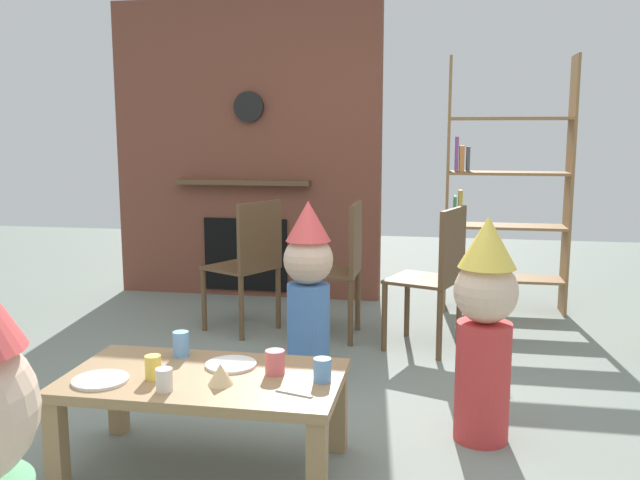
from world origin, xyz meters
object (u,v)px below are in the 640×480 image
Objects in this scene: coffee_table at (204,390)px; child_in_pink at (485,324)px; paper_cup_center at (322,370)px; dining_chair_left at (250,258)px; dining_chair_right at (438,270)px; paper_cup_near_right at (181,344)px; paper_cup_near_left at (153,367)px; birthday_cake_slice at (221,374)px; dining_chair_middle at (341,262)px; child_by_the_chairs at (308,285)px; bookshelf at (499,194)px; paper_plate_front at (100,380)px; paper_cup_far_left at (275,362)px; paper_plate_rear at (231,364)px; paper_cup_far_right at (164,380)px.

child_in_pink reaches higher than coffee_table.
paper_cup_center is 2.04m from dining_chair_left.
paper_cup_near_right is at bearing 74.36° from dining_chair_right.
paper_cup_near_left is 0.11× the size of dining_chair_left.
dining_chair_left is (-0.44, 1.97, 0.07)m from birthday_cake_slice.
paper_cup_center is 1.87m from dining_chair_middle.
dining_chair_left is at bearing 12.01° from dining_chair_right.
dining_chair_middle is at bearing -174.79° from child_by_the_chairs.
dining_chair_middle is 0.65m from dining_chair_right.
bookshelf is 8.75× the size of paper_plate_front.
paper_cup_near_left is 1.41m from child_in_pink.
paper_plate_rear is at bearing 163.70° from paper_cup_far_left.
paper_plate_front is at bearing -159.37° from coffee_table.
paper_plate_front is 0.24× the size of dining_chair_right.
paper_plate_rear is 0.21× the size of child_in_pink.
coffee_table is at bearing 128.64° from dining_chair_left.
child_by_the_chairs is at bearing 85.04° from dining_chair_middle.
coffee_table is 11.94× the size of paper_cup_center.
paper_cup_center is (0.48, 0.01, 0.11)m from coffee_table.
bookshelf is at bearing -92.40° from dining_chair_right.
paper_cup_far_right is at bearing -151.76° from birthday_cake_slice.
paper_cup_far_right is 0.10× the size of dining_chair_middle.
paper_cup_far_right is at bearing -2.23° from child_by_the_chairs.
paper_cup_far_left is 0.10× the size of child_in_pink.
paper_cup_near_left is (-0.18, -0.08, 0.11)m from coffee_table.
child_by_the_chairs is (-0.27, 1.10, 0.08)m from paper_cup_center.
paper_cup_far_right is 1.37m from child_in_pink.
paper_cup_near_right is 1.09× the size of birthday_cake_slice.
paper_cup_near_left is 0.33m from paper_plate_rear.
child_in_pink is (1.02, 0.56, 0.09)m from birthday_cake_slice.
paper_cup_center reaches higher than paper_cup_far_right.
child_in_pink reaches higher than paper_plate_front.
paper_plate_rear is at bearing 62.15° from paper_cup_far_right.
paper_plate_rear is (-0.20, 0.06, -0.04)m from paper_cup_far_left.
child_in_pink reaches higher than paper_cup_near_right.
dining_chair_right is (-0.21, 1.24, -0.02)m from child_in_pink.
paper_plate_front is 2.03m from dining_chair_left.
coffee_table is 1.10× the size of child_in_pink.
paper_cup_center is (-0.87, -2.76, -0.45)m from bookshelf.
paper_cup_center reaches higher than coffee_table.
paper_cup_near_right is 1.18× the size of paper_cup_center.
paper_cup_far_left is (-1.07, -2.71, -0.45)m from bookshelf.
paper_cup_far_left is at bearing 12.47° from coffee_table.
child_in_pink reaches higher than birthday_cake_slice.
paper_cup_near_left is 2.01m from dining_chair_middle.
paper_cup_far_left is at bearing 3.11° from child_in_pink.
dining_chair_left is (-0.16, 1.96, 0.07)m from paper_cup_near_left.
paper_cup_center is at bearing 95.84° from dining_chair_right.
child_in_pink is (1.12, 0.47, 0.19)m from coffee_table.
coffee_table is 0.49m from paper_cup_center.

